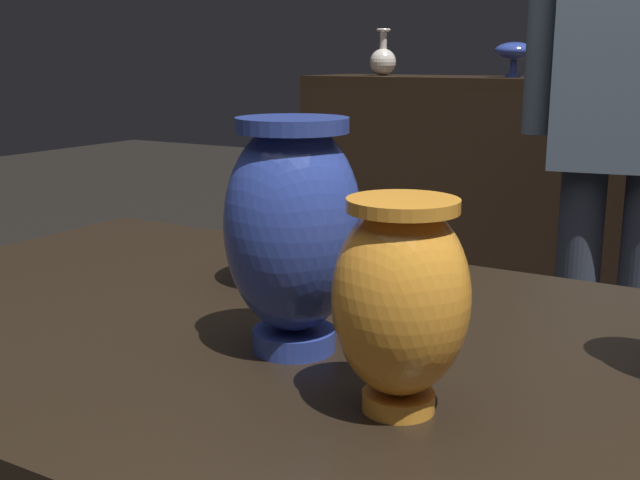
% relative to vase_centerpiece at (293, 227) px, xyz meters
% --- Properties ---
extents(vase_centerpiece, '(0.12, 0.12, 0.21)m').
position_rel_vase_centerpiece_xyz_m(vase_centerpiece, '(0.00, 0.00, 0.00)').
color(vase_centerpiece, '#2D429E').
rests_on(vase_centerpiece, display_plinth).
extents(vase_tall_behind, '(0.10, 0.10, 0.16)m').
position_rel_vase_centerpiece_xyz_m(vase_tall_behind, '(0.14, -0.07, -0.03)').
color(vase_tall_behind, orange).
rests_on(vase_tall_behind, display_plinth).
extents(vase_left_accent, '(0.14, 0.14, 0.12)m').
position_rel_vase_centerpiece_xyz_m(vase_left_accent, '(-0.13, 0.18, -0.03)').
color(vase_left_accent, '#2D429E').
rests_on(vase_left_accent, display_plinth).
extents(shelf_vase_left, '(0.14, 0.14, 0.12)m').
position_rel_vase_centerpiece_xyz_m(shelf_vase_left, '(-0.49, 2.23, 0.16)').
color(shelf_vase_left, '#2D429E').
rests_on(shelf_vase_left, back_display_shelf).
extents(shelf_vase_far_left, '(0.10, 0.10, 0.18)m').
position_rel_vase_centerpiece_xyz_m(shelf_vase_far_left, '(-1.01, 2.24, 0.13)').
color(shelf_vase_far_left, silver).
rests_on(shelf_vase_far_left, back_display_shelf).
extents(visitor_center_back, '(0.47, 0.23, 1.61)m').
position_rel_vase_centerpiece_xyz_m(visitor_center_back, '(0.03, 1.42, 0.03)').
color(visitor_center_back, '#333847').
rests_on(visitor_center_back, ground_plane).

